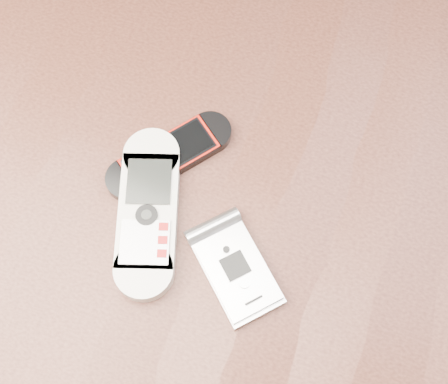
# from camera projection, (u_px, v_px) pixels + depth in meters

# --- Properties ---
(ground) EXTENTS (4.00, 4.00, 0.00)m
(ground) POSITION_uv_depth(u_px,v_px,m) (222.00, 321.00, 1.28)
(ground) COLOR #472B19
(ground) RESTS_ON ground
(table) EXTENTS (1.20, 0.80, 0.75)m
(table) POSITION_uv_depth(u_px,v_px,m) (220.00, 228.00, 0.68)
(table) COLOR black
(table) RESTS_ON ground
(nokia_white) EXTENTS (0.10, 0.17, 0.02)m
(nokia_white) POSITION_uv_depth(u_px,v_px,m) (148.00, 212.00, 0.57)
(nokia_white) COLOR silver
(nokia_white) RESTS_ON table
(nokia_black_red) EXTENTS (0.11, 0.13, 0.01)m
(nokia_black_red) POSITION_uv_depth(u_px,v_px,m) (169.00, 155.00, 0.59)
(nokia_black_red) COLOR black
(nokia_black_red) RESTS_ON table
(motorola_razr) EXTENTS (0.11, 0.11, 0.02)m
(motorola_razr) POSITION_uv_depth(u_px,v_px,m) (236.00, 270.00, 0.55)
(motorola_razr) COLOR #B9B9BE
(motorola_razr) RESTS_ON table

